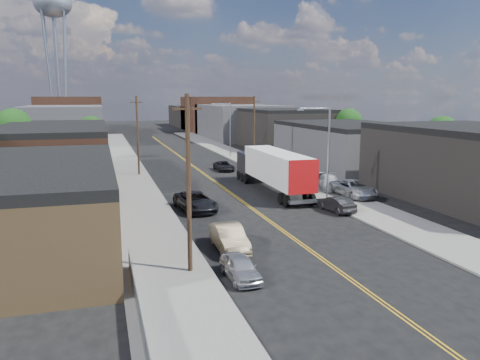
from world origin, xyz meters
TOP-DOWN VIEW (x-y plane):
  - ground at (0.00, 60.00)m, footprint 260.00×260.00m
  - centerline at (0.00, 45.00)m, footprint 0.32×120.00m
  - sidewalk_left at (-9.50, 45.00)m, footprint 5.00×140.00m
  - sidewalk_right at (9.50, 45.00)m, footprint 5.00×140.00m
  - warehouse_tan at (-18.00, 18.00)m, footprint 12.00×22.00m
  - warehouse_brown at (-18.00, 44.00)m, footprint 12.00×26.00m
  - industrial_right_b at (22.00, 46.00)m, footprint 14.00×24.00m
  - industrial_right_c at (22.00, 72.00)m, footprint 14.00×22.00m
  - skyline_left_a at (-20.00, 95.00)m, footprint 16.00×30.00m
  - skyline_right_a at (20.00, 95.00)m, footprint 16.00×30.00m
  - skyline_left_b at (-20.00, 120.00)m, footprint 16.00×26.00m
  - skyline_right_b at (20.00, 120.00)m, footprint 16.00×26.00m
  - skyline_left_c at (-20.00, 140.00)m, footprint 16.00×40.00m
  - skyline_right_c at (20.00, 140.00)m, footprint 16.00×40.00m
  - water_tower at (-22.00, 110.00)m, footprint 9.00×9.00m
  - streetlight_near at (7.60, 25.00)m, footprint 3.39×0.25m
  - streetlight_far at (7.60, 60.00)m, footprint 3.39×0.25m
  - utility_pole_left_near at (-8.20, 10.00)m, footprint 1.60×0.26m
  - utility_pole_left_far at (-8.20, 45.00)m, footprint 1.60×0.26m
  - utility_pole_right at (8.20, 48.00)m, footprint 1.60×0.26m
  - chainlink_fence at (-11.50, 3.50)m, footprint 0.05×16.00m
  - tree_left_mid at (-23.94, 55.00)m, footprint 5.10×5.04m
  - tree_left_far at (-13.94, 62.00)m, footprint 4.35×4.20m
  - tree_right_near at (30.06, 36.00)m, footprint 4.60×4.48m
  - tree_right_far at (30.06, 60.00)m, footprint 4.85×4.76m
  - semi_truck at (4.37, 30.81)m, footprint 2.95×16.72m
  - car_left_a at (-5.74, 8.34)m, footprint 1.67×3.89m
  - car_left_b at (-5.00, 13.35)m, footprint 1.82×4.96m
  - car_left_c at (-5.00, 24.54)m, footprint 3.38×6.13m
  - car_right_oncoming at (6.60, 20.64)m, footprint 2.02×4.34m
  - car_right_lot_a at (11.00, 25.18)m, footprint 2.96×5.99m
  - car_right_lot_b at (10.58, 29.29)m, footprint 3.65×5.55m
  - car_right_lot_c at (9.27, 46.07)m, footprint 1.90×4.12m
  - car_ahead_truck at (3.13, 45.72)m, footprint 2.11×4.56m

SIDE VIEW (x-z plane):
  - ground at x=0.00m, z-range 0.00..0.00m
  - centerline at x=0.00m, z-range 0.00..0.01m
  - sidewalk_left at x=-9.50m, z-range 0.00..0.15m
  - sidewalk_right at x=9.50m, z-range 0.00..0.15m
  - car_ahead_truck at x=3.13m, z-range 0.00..1.27m
  - car_left_a at x=-5.74m, z-range 0.00..1.31m
  - chainlink_fence at x=-11.50m, z-range 0.04..1.27m
  - car_right_oncoming at x=6.60m, z-range 0.00..1.38m
  - car_left_b at x=-5.00m, z-range 0.00..1.62m
  - car_left_c at x=-5.00m, z-range 0.00..1.63m
  - car_right_lot_c at x=9.27m, z-range 0.15..1.52m
  - car_right_lot_b at x=10.58m, z-range 0.15..1.64m
  - car_right_lot_a at x=11.00m, z-range 0.15..1.78m
  - semi_truck at x=4.37m, z-range 0.31..4.69m
  - warehouse_tan at x=-18.00m, z-range 0.00..5.60m
  - industrial_right_b at x=22.00m, z-range 0.00..6.10m
  - warehouse_brown at x=-18.00m, z-range 0.00..6.60m
  - skyline_left_c at x=-20.00m, z-range 0.00..7.00m
  - skyline_right_c at x=20.00m, z-range 0.00..7.00m
  - industrial_right_c at x=22.00m, z-range 0.00..7.60m
  - skyline_left_a at x=-20.00m, z-range 0.00..8.00m
  - skyline_right_a at x=20.00m, z-range 0.00..8.00m
  - tree_left_far at x=-13.94m, z-range 1.08..8.05m
  - tree_right_near at x=30.06m, z-range 1.15..8.59m
  - skyline_left_b at x=-20.00m, z-range 0.00..10.00m
  - skyline_right_b at x=20.00m, z-range 0.00..10.00m
  - utility_pole_left_near at x=-8.20m, z-range 0.14..10.14m
  - utility_pole_left_far at x=-8.20m, z-range 0.14..10.14m
  - utility_pole_right at x=8.20m, z-range 0.14..10.14m
  - tree_right_far at x=30.06m, z-range 1.22..9.13m
  - streetlight_near at x=7.60m, z-range 0.83..9.83m
  - streetlight_far at x=7.60m, z-range 0.83..9.83m
  - tree_left_mid at x=-23.94m, z-range 1.30..9.67m
  - water_tower at x=-22.00m, z-range 12.20..49.10m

